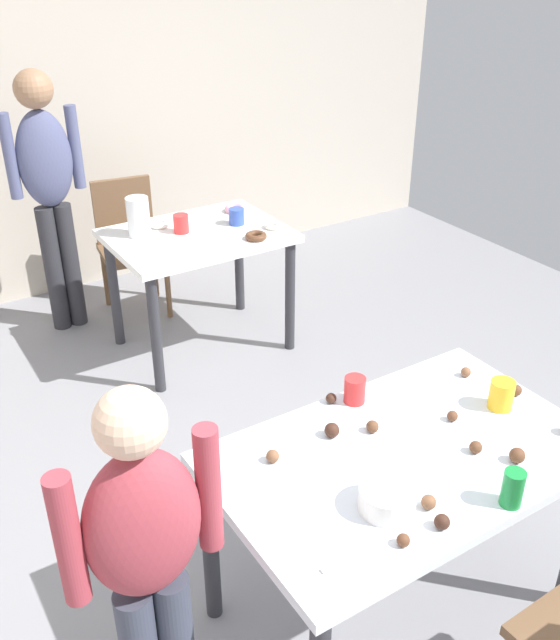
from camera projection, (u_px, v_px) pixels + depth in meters
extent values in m
plane|color=gray|center=(325.00, 582.00, 2.82)|extent=(6.40, 6.40, 0.00)
cube|color=#BCB2A3|center=(42.00, 102.00, 4.57)|extent=(6.40, 0.10, 2.60)
cube|color=silver|center=(405.00, 457.00, 2.37)|extent=(1.27, 0.79, 0.04)
cylinder|color=#2D2D33|center=(210.00, 544.00, 2.53)|extent=(0.06, 0.06, 0.71)
cylinder|color=#2D2D33|center=(448.00, 436.00, 3.07)|extent=(0.06, 0.06, 0.71)
cube|color=white|center=(198.00, 236.00, 4.08)|extent=(0.99, 0.74, 0.04)
cylinder|color=#2D2D33|center=(155.00, 335.00, 3.83)|extent=(0.06, 0.06, 0.71)
cylinder|color=#2D2D33|center=(290.00, 296.00, 4.24)|extent=(0.06, 0.06, 0.71)
cylinder|color=#2D2D33|center=(113.00, 292.00, 4.29)|extent=(0.06, 0.06, 0.71)
cylinder|color=#2D2D33|center=(239.00, 260.00, 4.69)|extent=(0.06, 0.06, 0.71)
cube|color=brown|center=(133.00, 252.00, 4.63)|extent=(0.46, 0.46, 0.04)
cube|color=brown|center=(123.00, 210.00, 4.66)|extent=(0.38, 0.10, 0.42)
cylinder|color=brown|center=(168.00, 289.00, 4.66)|extent=(0.04, 0.04, 0.41)
cylinder|color=brown|center=(116.00, 298.00, 4.54)|extent=(0.04, 0.04, 0.41)
cylinder|color=brown|center=(155.00, 269.00, 4.93)|extent=(0.04, 0.04, 0.41)
cylinder|color=brown|center=(106.00, 277.00, 4.81)|extent=(0.04, 0.04, 0.41)
ellipsoid|color=#9E3842|center=(143.00, 524.00, 1.86)|extent=(0.33, 0.22, 0.48)
sphere|color=beige|center=(130.00, 422.00, 1.70)|extent=(0.18, 0.18, 0.18)
cylinder|color=#9E3842|center=(68.00, 541.00, 1.76)|extent=(0.07, 0.07, 0.40)
cylinder|color=#9E3842|center=(209.00, 489.00, 1.92)|extent=(0.07, 0.07, 0.40)
cylinder|color=#28282D|center=(71.00, 266.00, 4.50)|extent=(0.11, 0.11, 0.81)
cylinder|color=#28282D|center=(54.00, 270.00, 4.45)|extent=(0.11, 0.11, 0.81)
ellipsoid|color=#4C5175|center=(45.00, 159.00, 4.14)|extent=(0.32, 0.20, 0.57)
sphere|color=#997051|center=(33.00, 89.00, 3.95)|extent=(0.22, 0.22, 0.22)
cylinder|color=#4C5175|center=(76.00, 147.00, 4.21)|extent=(0.07, 0.07, 0.49)
cylinder|color=#4C5175|center=(10.00, 157.00, 4.03)|extent=(0.07, 0.07, 0.49)
cylinder|color=white|center=(387.00, 498.00, 2.11)|extent=(0.17, 0.17, 0.08)
cylinder|color=#198438|center=(513.00, 488.00, 2.12)|extent=(0.07, 0.07, 0.12)
cube|color=silver|center=(347.00, 559.00, 1.96)|extent=(0.17, 0.02, 0.01)
cylinder|color=yellow|center=(501.00, 395.00, 2.56)|extent=(0.09, 0.09, 0.11)
cylinder|color=red|center=(355.00, 390.00, 2.59)|extent=(0.08, 0.08, 0.10)
sphere|color=brown|center=(211.00, 451.00, 2.33)|extent=(0.04, 0.04, 0.04)
sphere|color=brown|center=(476.00, 447.00, 2.35)|extent=(0.04, 0.04, 0.04)
sphere|color=brown|center=(372.00, 427.00, 2.45)|extent=(0.04, 0.04, 0.04)
sphere|color=brown|center=(517.00, 455.00, 2.31)|extent=(0.05, 0.05, 0.05)
sphere|color=brown|center=(403.00, 540.00, 1.99)|extent=(0.04, 0.04, 0.04)
sphere|color=brown|center=(516.00, 390.00, 2.64)|extent=(0.04, 0.04, 0.04)
sphere|color=brown|center=(452.00, 416.00, 2.50)|extent=(0.04, 0.04, 0.04)
sphere|color=#3D2319|center=(332.00, 430.00, 2.42)|extent=(0.05, 0.05, 0.05)
sphere|color=brown|center=(273.00, 456.00, 2.31)|extent=(0.04, 0.04, 0.04)
sphere|color=#3D2319|center=(331.00, 398.00, 2.60)|extent=(0.04, 0.04, 0.04)
sphere|color=brown|center=(465.00, 372.00, 2.75)|extent=(0.04, 0.04, 0.04)
sphere|color=brown|center=(429.00, 502.00, 2.12)|extent=(0.05, 0.05, 0.05)
sphere|color=#3D2319|center=(441.00, 522.00, 2.05)|extent=(0.05, 0.05, 0.05)
cylinder|color=white|center=(138.00, 217.00, 3.98)|extent=(0.13, 0.13, 0.22)
cylinder|color=red|center=(181.00, 224.00, 4.05)|extent=(0.09, 0.09, 0.11)
cylinder|color=#3351B2|center=(237.00, 216.00, 4.16)|extent=(0.09, 0.09, 0.10)
torus|color=white|center=(159.00, 224.00, 4.14)|extent=(0.12, 0.12, 0.04)
torus|color=brown|center=(256.00, 236.00, 3.98)|extent=(0.12, 0.12, 0.04)
torus|color=pink|center=(235.00, 209.00, 4.36)|extent=(0.13, 0.13, 0.04)
torus|color=white|center=(273.00, 226.00, 4.12)|extent=(0.10, 0.10, 0.03)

